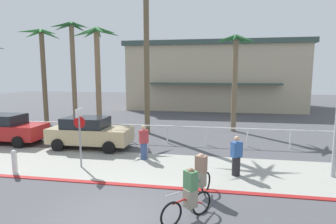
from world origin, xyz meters
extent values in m
plane|color=#4C4C51|center=(0.00, 10.00, 0.00)|extent=(80.00, 80.00, 0.00)
cube|color=#9E9E93|center=(0.00, 4.20, 0.01)|extent=(44.00, 4.00, 0.02)
cube|color=maroon|center=(0.00, 2.20, 0.01)|extent=(44.00, 0.24, 0.03)
cube|color=#BCAD8E|center=(2.44, 27.61, 3.49)|extent=(18.93, 11.22, 6.98)
cube|color=#384C47|center=(2.44, 27.61, 7.23)|extent=(19.53, 11.82, 0.50)
cube|color=#384C47|center=(2.44, 21.50, 3.00)|extent=(13.25, 1.20, 0.16)
cylinder|color=white|center=(0.00, 8.50, 1.00)|extent=(22.52, 0.08, 0.08)
cylinder|color=white|center=(-9.01, 8.50, 0.50)|extent=(0.08, 0.08, 1.00)
cylinder|color=white|center=(-6.76, 8.50, 0.50)|extent=(0.08, 0.08, 1.00)
cylinder|color=white|center=(-4.50, 8.50, 0.50)|extent=(0.08, 0.08, 1.00)
cylinder|color=white|center=(-2.25, 8.50, 0.50)|extent=(0.08, 0.08, 1.00)
cylinder|color=white|center=(0.00, 8.50, 0.50)|extent=(0.08, 0.08, 1.00)
cylinder|color=white|center=(2.25, 8.50, 0.50)|extent=(0.08, 0.08, 1.00)
cylinder|color=white|center=(4.50, 8.50, 0.50)|extent=(0.08, 0.08, 1.00)
cylinder|color=white|center=(6.76, 8.50, 0.50)|extent=(0.08, 0.08, 1.00)
cylinder|color=white|center=(9.01, 8.50, 0.50)|extent=(0.08, 0.08, 1.00)
cylinder|color=gray|center=(-2.94, 3.71, 1.10)|extent=(0.08, 0.08, 2.20)
cube|color=white|center=(-2.94, 3.71, 2.38)|extent=(0.04, 0.56, 0.36)
cylinder|color=red|center=(-2.94, 3.71, 1.98)|extent=(0.52, 0.03, 0.52)
cylinder|color=white|center=(-5.18, 2.51, 0.42)|extent=(0.20, 0.20, 0.85)
sphere|color=white|center=(-5.18, 2.51, 0.90)|extent=(0.20, 0.20, 0.20)
cylinder|color=brown|center=(-10.74, 13.00, 3.66)|extent=(0.36, 0.36, 7.33)
cone|color=#387F3D|center=(-10.09, 13.00, 7.18)|extent=(1.36, 0.32, 0.60)
cone|color=#387F3D|center=(-10.34, 13.69, 7.07)|extent=(1.12, 1.61, 0.82)
cone|color=#387F3D|center=(-11.20, 13.80, 7.06)|extent=(1.25, 1.84, 0.85)
cone|color=#387F3D|center=(-11.45, 13.00, 7.07)|extent=(1.53, 0.32, 0.82)
cone|color=#387F3D|center=(-11.20, 12.21, 7.18)|extent=(1.22, 1.79, 0.62)
cone|color=#387F3D|center=(-10.41, 12.44, 7.18)|extent=(0.97, 1.35, 0.60)
cylinder|color=#756047|center=(-8.26, 13.13, 3.91)|extent=(0.36, 0.36, 7.82)
cone|color=#235B2D|center=(-7.55, 13.13, 7.63)|extent=(1.50, 0.32, 0.68)
cone|color=#235B2D|center=(-7.96, 13.67, 7.57)|extent=(0.95, 1.33, 0.79)
cone|color=#235B2D|center=(-8.73, 13.95, 7.68)|extent=(1.24, 1.83, 0.58)
cone|color=#235B2D|center=(-8.97, 13.13, 7.57)|extent=(1.52, 0.32, 0.79)
cone|color=#235B2D|center=(-8.70, 12.37, 7.57)|extent=(1.20, 1.77, 0.80)
cone|color=#235B2D|center=(-7.81, 12.34, 7.67)|extent=(1.22, 1.79, 0.60)
cylinder|color=#846B4C|center=(-5.08, 10.53, 3.46)|extent=(0.36, 0.36, 6.92)
cone|color=#2D6B33|center=(-4.43, 10.53, 6.78)|extent=(1.36, 0.32, 0.60)
cone|color=#2D6B33|center=(-4.53, 11.21, 6.76)|extent=(1.38, 1.62, 0.62)
cone|color=#2D6B33|center=(-5.25, 11.31, 6.73)|extent=(0.69, 1.71, 0.69)
cone|color=#2D6B33|center=(-5.68, 10.82, 6.68)|extent=(1.44, 0.92, 0.78)
cone|color=#2D6B33|center=(-5.77, 10.19, 6.65)|extent=(1.63, 1.00, 0.85)
cone|color=#2D6B33|center=(-5.23, 9.85, 6.65)|extent=(0.64, 1.53, 0.83)
cone|color=#2D6B33|center=(-4.57, 9.89, 6.70)|extent=(1.32, 1.54, 0.74)
cylinder|color=brown|center=(-1.84, 11.01, 4.81)|extent=(0.36, 0.36, 9.61)
cylinder|color=#756047|center=(3.98, 12.66, 3.25)|extent=(0.36, 0.36, 6.50)
cone|color=#235B2D|center=(4.63, 12.66, 6.25)|extent=(1.41, 0.32, 0.80)
cone|color=#235B2D|center=(4.42, 13.20, 6.27)|extent=(1.18, 1.36, 0.76)
cone|color=#235B2D|center=(3.81, 13.41, 6.37)|extent=(0.67, 1.63, 0.58)
cone|color=#235B2D|center=(3.33, 12.98, 6.33)|extent=(1.52, 0.95, 0.65)
cone|color=#235B2D|center=(3.32, 12.34, 6.32)|extent=(1.53, 0.96, 0.67)
cone|color=#235B2D|center=(3.84, 12.05, 6.31)|extent=(0.61, 1.39, 0.69)
cone|color=#235B2D|center=(4.51, 12.00, 6.26)|extent=(1.36, 1.59, 0.79)
cube|color=red|center=(-9.20, 6.89, 0.73)|extent=(4.40, 1.80, 0.80)
cube|color=#1E2328|center=(-9.45, 6.89, 1.41)|extent=(2.29, 1.58, 0.56)
cylinder|color=black|center=(-7.79, 7.79, 0.33)|extent=(0.66, 0.22, 0.66)
cylinder|color=black|center=(-7.79, 5.99, 0.33)|extent=(0.66, 0.22, 0.66)
cube|color=tan|center=(-3.92, 6.71, 0.73)|extent=(4.40, 1.80, 0.80)
cube|color=#1E2328|center=(-4.17, 6.71, 1.41)|extent=(2.29, 1.58, 0.56)
cylinder|color=black|center=(-2.51, 7.61, 0.33)|extent=(0.66, 0.22, 0.66)
cylinder|color=black|center=(-2.51, 5.81, 0.33)|extent=(0.66, 0.22, 0.66)
cylinder|color=black|center=(-5.32, 7.61, 0.33)|extent=(0.66, 0.22, 0.66)
cylinder|color=black|center=(-5.32, 5.81, 0.33)|extent=(0.66, 0.22, 0.66)
torus|color=black|center=(1.66, -0.22, 0.33)|extent=(0.54, 0.57, 0.72)
torus|color=black|center=(2.41, 0.58, 0.33)|extent=(0.54, 0.57, 0.72)
cylinder|color=red|center=(2.18, 0.34, 0.48)|extent=(0.51, 0.54, 0.35)
cylinder|color=red|center=(1.82, -0.05, 0.62)|extent=(0.30, 0.31, 0.07)
cylinder|color=red|center=(2.11, 0.27, 0.55)|extent=(0.05, 0.05, 0.44)
cylinder|color=silver|center=(1.69, -0.18, 0.88)|extent=(0.37, 0.39, 0.04)
cube|color=gray|center=(2.11, 0.27, 0.61)|extent=(0.42, 0.42, 0.52)
cube|color=#4C7F51|center=(2.11, 0.27, 1.13)|extent=(0.43, 0.42, 0.52)
sphere|color=brown|center=(2.11, 0.27, 1.36)|extent=(0.22, 0.22, 0.22)
torus|color=black|center=(2.08, 1.10, 0.33)|extent=(0.31, 0.69, 0.72)
torus|color=black|center=(2.47, 2.13, 0.33)|extent=(0.31, 0.69, 0.72)
cylinder|color=#197F7A|center=(2.35, 1.82, 0.48)|extent=(0.29, 0.66, 0.35)
cylinder|color=#197F7A|center=(2.17, 1.33, 0.62)|extent=(0.18, 0.38, 0.07)
cylinder|color=#197F7A|center=(2.32, 1.73, 0.55)|extent=(0.05, 0.05, 0.44)
cylinder|color=silver|center=(2.10, 1.15, 0.88)|extent=(0.21, 0.48, 0.04)
cube|color=gray|center=(2.32, 1.73, 0.61)|extent=(0.38, 0.40, 0.52)
cube|color=#93705B|center=(2.32, 1.73, 1.13)|extent=(0.41, 0.36, 0.52)
sphere|color=#D6A884|center=(2.32, 1.73, 1.36)|extent=(0.22, 0.22, 0.22)
cylinder|color=#384C7A|center=(-0.55, 5.28, 0.39)|extent=(0.44, 0.44, 0.79)
cube|color=#A33338|center=(-0.55, 5.28, 1.09)|extent=(0.48, 0.43, 0.61)
sphere|color=#D6A884|center=(-0.55, 5.28, 1.53)|extent=(0.22, 0.22, 0.22)
cylinder|color=#232326|center=(3.59, 3.85, 0.39)|extent=(0.44, 0.44, 0.77)
cube|color=#2D5699|center=(3.59, 3.85, 1.07)|extent=(0.48, 0.43, 0.60)
sphere|color=#D6A884|center=(3.59, 3.85, 1.51)|extent=(0.21, 0.21, 0.21)
camera|label=1|loc=(2.75, -6.96, 4.02)|focal=29.49mm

